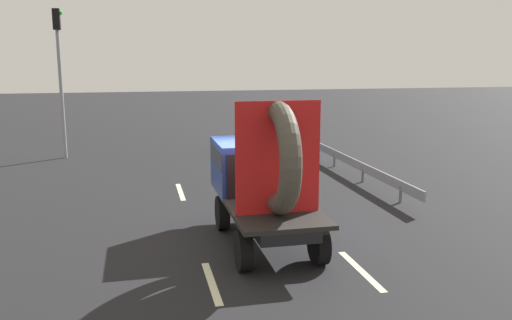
% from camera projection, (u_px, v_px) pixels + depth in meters
% --- Properties ---
extents(ground_plane, '(120.00, 120.00, 0.00)m').
position_uv_depth(ground_plane, '(260.00, 234.00, 13.95)').
color(ground_plane, black).
extents(flatbed_truck, '(2.02, 4.80, 3.61)m').
position_uv_depth(flatbed_truck, '(261.00, 173.00, 13.31)').
color(flatbed_truck, black).
rests_on(flatbed_truck, ground_plane).
extents(distant_sedan, '(1.87, 4.37, 1.43)m').
position_uv_depth(distant_sedan, '(270.00, 137.00, 25.59)').
color(distant_sedan, black).
rests_on(distant_sedan, ground_plane).
extents(traffic_light, '(0.42, 0.36, 6.60)m').
position_uv_depth(traffic_light, '(60.00, 64.00, 23.67)').
color(traffic_light, gray).
rests_on(traffic_light, ground_plane).
extents(guardrail, '(0.10, 11.63, 0.71)m').
position_uv_depth(guardrail, '(348.00, 161.00, 21.01)').
color(guardrail, gray).
rests_on(guardrail, ground_plane).
extents(lane_dash_left_near, '(0.16, 2.15, 0.01)m').
position_uv_depth(lane_dash_left_near, '(212.00, 283.00, 10.91)').
color(lane_dash_left_near, beige).
rests_on(lane_dash_left_near, ground_plane).
extents(lane_dash_left_far, '(0.16, 2.35, 0.01)m').
position_uv_depth(lane_dash_left_far, '(180.00, 192.00, 18.28)').
color(lane_dash_left_far, beige).
rests_on(lane_dash_left_far, ground_plane).
extents(lane_dash_right_near, '(0.16, 2.26, 0.01)m').
position_uv_depth(lane_dash_right_near, '(361.00, 270.00, 11.54)').
color(lane_dash_right_near, beige).
rests_on(lane_dash_right_near, ground_plane).
extents(lane_dash_right_far, '(0.16, 2.99, 0.01)m').
position_uv_depth(lane_dash_right_far, '(267.00, 182.00, 19.68)').
color(lane_dash_right_far, beige).
rests_on(lane_dash_right_far, ground_plane).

